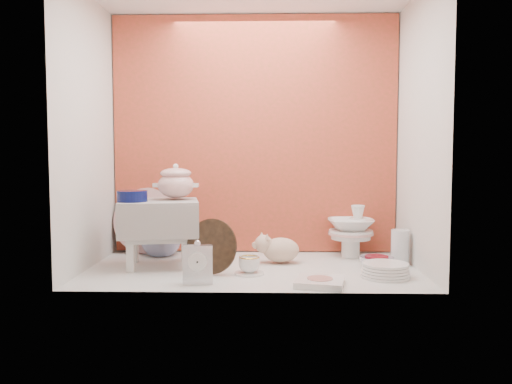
# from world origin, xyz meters

# --- Properties ---
(ground) EXTENTS (1.80, 1.80, 0.00)m
(ground) POSITION_xyz_m (0.00, 0.00, 0.00)
(ground) COLOR silver
(ground) RESTS_ON ground
(niche_shell) EXTENTS (1.86, 1.03, 1.53)m
(niche_shell) POSITION_xyz_m (0.00, 0.18, 0.93)
(niche_shell) COLOR #C93F32
(niche_shell) RESTS_ON ground
(step_stool) EXTENTS (0.49, 0.44, 0.37)m
(step_stool) POSITION_xyz_m (-0.52, 0.04, 0.19)
(step_stool) COLOR silver
(step_stool) RESTS_ON ground
(soup_tureen) EXTENTS (0.32, 0.32, 0.20)m
(soup_tureen) POSITION_xyz_m (-0.44, 0.10, 0.47)
(soup_tureen) COLOR white
(soup_tureen) RESTS_ON step_stool
(cobalt_bowl) EXTENTS (0.20, 0.20, 0.06)m
(cobalt_bowl) POSITION_xyz_m (-0.65, -0.03, 0.40)
(cobalt_bowl) COLOR #091045
(cobalt_bowl) RESTS_ON step_stool
(floral_platter) EXTENTS (0.43, 0.15, 0.41)m
(floral_platter) POSITION_xyz_m (-0.68, 0.43, 0.21)
(floral_platter) COLOR silver
(floral_platter) RESTS_ON ground
(blue_white_vase) EXTENTS (0.29, 0.29, 0.27)m
(blue_white_vase) POSITION_xyz_m (-0.58, 0.36, 0.13)
(blue_white_vase) COLOR white
(blue_white_vase) RESTS_ON ground
(lacquer_tray) EXTENTS (0.29, 0.17, 0.29)m
(lacquer_tray) POSITION_xyz_m (-0.21, -0.13, 0.14)
(lacquer_tray) COLOR black
(lacquer_tray) RESTS_ON ground
(mantel_clock) EXTENTS (0.15, 0.06, 0.21)m
(mantel_clock) POSITION_xyz_m (-0.25, -0.35, 0.10)
(mantel_clock) COLOR silver
(mantel_clock) RESTS_ON ground
(plush_pig) EXTENTS (0.31, 0.26, 0.16)m
(plush_pig) POSITION_xyz_m (0.16, 0.14, 0.08)
(plush_pig) COLOR #CEAC91
(plush_pig) RESTS_ON ground
(teacup_saucer) EXTENTS (0.16, 0.16, 0.01)m
(teacup_saucer) POSITION_xyz_m (-0.01, -0.14, 0.01)
(teacup_saucer) COLOR white
(teacup_saucer) RESTS_ON ground
(gold_rim_teacup) EXTENTS (0.13, 0.13, 0.09)m
(gold_rim_teacup) POSITION_xyz_m (-0.01, -0.14, 0.05)
(gold_rim_teacup) COLOR white
(gold_rim_teacup) RESTS_ON teacup_saucer
(lattice_dish) EXTENTS (0.27, 0.27, 0.03)m
(lattice_dish) POSITION_xyz_m (0.34, -0.36, 0.02)
(lattice_dish) COLOR white
(lattice_dish) RESTS_ON ground
(dinner_plate_stack) EXTENTS (0.32, 0.32, 0.07)m
(dinner_plate_stack) POSITION_xyz_m (0.68, -0.19, 0.04)
(dinner_plate_stack) COLOR white
(dinner_plate_stack) RESTS_ON ground
(crystal_bowl) EXTENTS (0.21, 0.21, 0.06)m
(crystal_bowl) POSITION_xyz_m (0.69, 0.04, 0.03)
(crystal_bowl) COLOR silver
(crystal_bowl) RESTS_ON ground
(clear_glass_vase) EXTENTS (0.12, 0.12, 0.20)m
(clear_glass_vase) POSITION_xyz_m (0.83, 0.12, 0.10)
(clear_glass_vase) COLOR silver
(clear_glass_vase) RESTS_ON ground
(porcelain_tower) EXTENTS (0.33, 0.33, 0.32)m
(porcelain_tower) POSITION_xyz_m (0.59, 0.34, 0.16)
(porcelain_tower) COLOR white
(porcelain_tower) RESTS_ON ground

